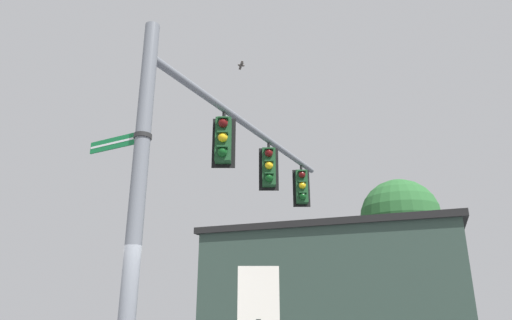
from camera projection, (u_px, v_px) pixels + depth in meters
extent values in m
cylinder|color=slate|center=(138.00, 195.00, 7.34)|extent=(0.27, 0.27, 6.66)
cylinder|color=slate|center=(254.00, 130.00, 11.57)|extent=(4.01, 7.22, 0.17)
cylinder|color=black|center=(224.00, 116.00, 10.28)|extent=(0.08, 0.08, 0.18)
cube|color=#194723|center=(223.00, 140.00, 10.09)|extent=(0.36, 0.30, 1.05)
sphere|color=#590F0F|center=(223.00, 123.00, 10.02)|extent=(0.22, 0.22, 0.22)
cube|color=#194723|center=(223.00, 119.00, 10.03)|extent=(0.24, 0.20, 0.03)
sphere|color=yellow|center=(223.00, 137.00, 9.91)|extent=(0.22, 0.22, 0.22)
cube|color=#194723|center=(223.00, 133.00, 9.92)|extent=(0.24, 0.20, 0.03)
sphere|color=#0F4C19|center=(222.00, 152.00, 9.79)|extent=(0.22, 0.22, 0.22)
cube|color=#194723|center=(222.00, 147.00, 9.81)|extent=(0.24, 0.20, 0.03)
cube|color=black|center=(224.00, 143.00, 10.25)|extent=(0.54, 0.03, 1.22)
cylinder|color=black|center=(269.00, 146.00, 12.21)|extent=(0.08, 0.08, 0.18)
cube|color=#194723|center=(269.00, 167.00, 12.01)|extent=(0.36, 0.30, 1.05)
sphere|color=#590F0F|center=(269.00, 153.00, 11.94)|extent=(0.22, 0.22, 0.22)
cube|color=#194723|center=(269.00, 149.00, 11.96)|extent=(0.24, 0.20, 0.03)
sphere|color=yellow|center=(269.00, 165.00, 11.83)|extent=(0.22, 0.22, 0.22)
cube|color=#194723|center=(269.00, 161.00, 11.84)|extent=(0.24, 0.20, 0.03)
sphere|color=#0F4C19|center=(269.00, 178.00, 11.72)|extent=(0.22, 0.22, 0.22)
cube|color=#194723|center=(269.00, 174.00, 11.73)|extent=(0.24, 0.20, 0.03)
cube|color=black|center=(269.00, 169.00, 12.17)|extent=(0.54, 0.03, 1.22)
cylinder|color=black|center=(301.00, 168.00, 14.13)|extent=(0.08, 0.08, 0.18)
cube|color=#194723|center=(302.00, 187.00, 13.93)|extent=(0.36, 0.30, 1.05)
sphere|color=#590F0F|center=(302.00, 174.00, 13.87)|extent=(0.22, 0.22, 0.22)
cube|color=#194723|center=(302.00, 171.00, 13.88)|extent=(0.24, 0.20, 0.03)
sphere|color=yellow|center=(302.00, 185.00, 13.75)|extent=(0.22, 0.22, 0.22)
cube|color=#194723|center=(302.00, 182.00, 13.77)|extent=(0.24, 0.20, 0.03)
sphere|color=#0F4C19|center=(303.00, 196.00, 13.64)|extent=(0.22, 0.22, 0.22)
cube|color=#194723|center=(303.00, 193.00, 13.66)|extent=(0.24, 0.20, 0.03)
cube|color=black|center=(301.00, 188.00, 14.09)|extent=(0.54, 0.03, 1.22)
cube|color=#147238|center=(113.00, 143.00, 8.00)|extent=(1.00, 0.56, 0.22)
cube|color=white|center=(113.00, 143.00, 7.99)|extent=(0.99, 0.54, 0.04)
cylinder|color=#262626|center=(143.00, 137.00, 7.68)|extent=(0.31, 0.31, 0.08)
ellipsoid|color=#4C4742|center=(241.00, 65.00, 14.90)|extent=(0.26, 0.16, 0.08)
cube|color=#4C4742|center=(241.00, 65.00, 14.89)|extent=(0.18, 0.38, 0.09)
cube|color=#4C4742|center=(241.00, 65.00, 14.92)|extent=(0.17, 0.37, 0.13)
cube|color=#33473D|center=(337.00, 289.00, 21.37)|extent=(13.31, 10.89, 4.91)
cube|color=maroon|center=(351.00, 287.00, 24.89)|extent=(9.98, 4.70, 0.30)
cube|color=black|center=(334.00, 235.00, 22.21)|extent=(13.84, 11.33, 0.30)
cylinder|color=#4C3823|center=(408.00, 293.00, 21.01)|extent=(0.24, 0.24, 4.47)
sphere|color=#28602D|center=(400.00, 218.00, 22.17)|extent=(3.94, 3.94, 3.94)
cube|color=silver|center=(258.00, 293.00, 6.34)|extent=(0.60, 0.04, 0.76)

